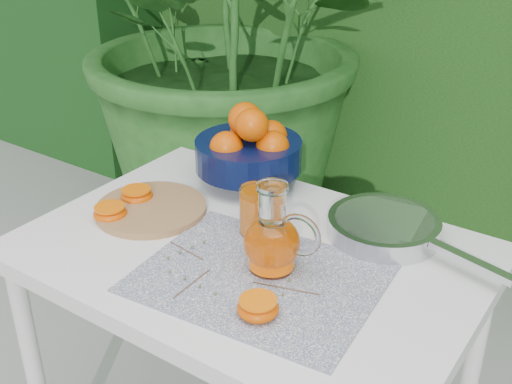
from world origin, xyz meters
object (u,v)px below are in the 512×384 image
Objects in this scene: juice_pitcher at (273,240)px; cutting_board at (151,209)px; fruit_bowl at (250,148)px; white_table at (251,278)px; saute_pan at (385,227)px.

cutting_board is at bearing 173.64° from juice_pitcher.
juice_pitcher is (0.28, -0.31, -0.03)m from fruit_bowl.
fruit_bowl reaches higher than white_table.
fruit_bowl is at bearing 125.25° from white_table.
saute_pan is at bearing 43.22° from white_table.
cutting_board is (-0.29, -0.00, 0.09)m from white_table.
saute_pan is (0.22, 0.21, 0.11)m from white_table.
fruit_bowl reaches higher than juice_pitcher.
fruit_bowl reaches higher than cutting_board.
fruit_bowl is at bearing 131.39° from juice_pitcher.
cutting_board is at bearing -111.57° from fruit_bowl.
white_table is at bearing -136.78° from saute_pan.
fruit_bowl is (0.11, 0.27, 0.09)m from cutting_board.
fruit_bowl is at bearing 68.43° from cutting_board.
saute_pan is (0.41, -0.06, -0.07)m from fruit_bowl.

